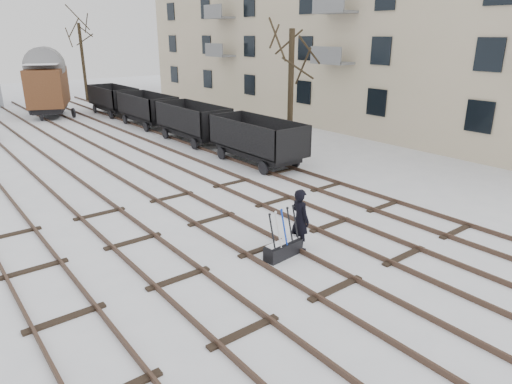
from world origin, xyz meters
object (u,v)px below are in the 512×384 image
ground_frame (283,248)px  worker (300,220)px  freight_wagon_a (257,147)px  box_van_wagon (48,85)px

ground_frame → worker: (0.75, 0.10, 0.70)m
ground_frame → freight_wagon_a: bearing=50.6°
freight_wagon_a → box_van_wagon: box_van_wagon is taller
ground_frame → worker: bearing=2.0°
ground_frame → box_van_wagon: bearing=81.6°
worker → box_van_wagon: box_van_wagon is taller
worker → box_van_wagon: 30.17m
freight_wagon_a → box_van_wagon: 21.99m
worker → box_van_wagon: (0.73, 30.13, 1.47)m
box_van_wagon → worker: bearing=-69.5°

